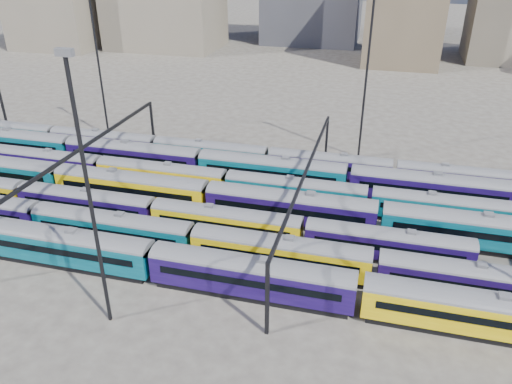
% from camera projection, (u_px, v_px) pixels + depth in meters
% --- Properties ---
extents(ground, '(500.00, 500.00, 0.00)m').
position_uv_depth(ground, '(229.00, 215.00, 65.78)').
color(ground, '#433F39').
rests_on(ground, ground).
extents(rake_0, '(128.59, 3.14, 5.29)m').
position_uv_depth(rake_0, '(360.00, 290.00, 47.56)').
color(rake_0, black).
rests_on(rake_0, ground).
extents(rake_1, '(100.32, 2.94, 4.94)m').
position_uv_depth(rake_1, '(280.00, 250.00, 53.95)').
color(rake_1, black).
rests_on(rake_1, ground).
extents(rake_2, '(94.53, 2.77, 4.65)m').
position_uv_depth(rake_2, '(86.00, 200.00, 64.36)').
color(rake_2, black).
rests_on(rake_2, ground).
extents(rake_3, '(131.48, 3.20, 5.41)m').
position_uv_depth(rake_3, '(208.00, 194.00, 65.12)').
color(rake_3, black).
rests_on(rake_3, ground).
extents(rake_4, '(117.00, 2.86, 4.80)m').
position_uv_depth(rake_4, '(370.00, 197.00, 64.92)').
color(rake_4, black).
rests_on(rake_4, ground).
extents(rake_5, '(109.98, 3.22, 5.43)m').
position_uv_depth(rake_5, '(272.00, 168.00, 72.28)').
color(rake_5, black).
rests_on(rake_5, ground).
extents(rake_6, '(113.28, 2.77, 4.64)m').
position_uv_depth(rake_6, '(268.00, 156.00, 77.17)').
color(rake_6, black).
rests_on(rake_6, ground).
extents(gantry_1, '(0.35, 40.35, 8.03)m').
position_uv_depth(gantry_1, '(86.00, 153.00, 67.19)').
color(gantry_1, black).
rests_on(gantry_1, ground).
extents(gantry_2, '(0.35, 40.35, 8.03)m').
position_uv_depth(gantry_2, '(306.00, 177.00, 60.41)').
color(gantry_2, black).
rests_on(gantry_2, ground).
extents(mast_1, '(1.40, 0.50, 25.60)m').
position_uv_depth(mast_1, '(98.00, 60.00, 85.07)').
color(mast_1, black).
rests_on(mast_1, ground).
extents(mast_2, '(1.40, 0.50, 25.60)m').
position_uv_depth(mast_2, '(88.00, 190.00, 41.60)').
color(mast_2, black).
rests_on(mast_2, ground).
extents(mast_3, '(1.40, 0.50, 25.60)m').
position_uv_depth(mast_3, '(367.00, 74.00, 76.62)').
color(mast_3, black).
rests_on(mast_3, ground).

